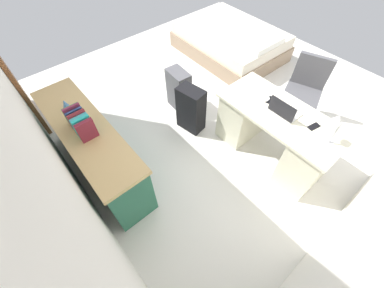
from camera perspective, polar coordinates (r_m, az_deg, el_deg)
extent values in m
plane|color=silver|center=(3.85, 5.99, 8.40)|extent=(5.52, 5.52, 0.00)
cube|color=silver|center=(2.20, -37.06, 7.57)|extent=(4.36, 0.10, 2.89)
cube|color=beige|center=(2.89, 20.49, 6.61)|extent=(1.44, 0.66, 0.04)
cube|color=beige|center=(3.06, 25.67, -3.54)|extent=(0.40, 0.59, 0.71)
cube|color=beige|center=(3.31, 12.07, 6.91)|extent=(0.40, 0.59, 0.71)
cylinder|color=black|center=(3.95, 22.30, 5.73)|extent=(0.52, 0.52, 0.04)
cylinder|color=black|center=(3.82, 23.17, 7.70)|extent=(0.06, 0.06, 0.42)
cube|color=#4C4C51|center=(3.67, 24.40, 10.45)|extent=(0.59, 0.59, 0.08)
cube|color=#4C4C51|center=(3.69, 26.47, 15.13)|extent=(0.43, 0.21, 0.44)
cube|color=#28664C|center=(3.03, -21.84, -1.58)|extent=(1.76, 0.44, 0.75)
cube|color=tan|center=(2.75, -24.25, 3.30)|extent=(1.80, 0.48, 0.04)
cube|color=#225641|center=(2.95, -13.75, -5.97)|extent=(0.67, 0.01, 0.26)
cube|color=#225641|center=(3.45, -20.66, 2.77)|extent=(0.67, 0.01, 0.26)
cube|color=gray|center=(5.05, 8.73, 21.81)|extent=(1.92, 1.43, 0.28)
cube|color=silver|center=(4.94, 9.09, 24.21)|extent=(1.86, 1.37, 0.20)
cube|color=white|center=(4.51, 15.86, 22.31)|extent=(0.49, 0.69, 0.10)
cube|color=black|center=(3.33, -0.26, 8.15)|extent=(0.39, 0.28, 0.67)
cube|color=#4C4C51|center=(3.67, -3.12, 12.61)|extent=(0.37, 0.24, 0.62)
cube|color=silver|center=(2.89, 21.07, 7.15)|extent=(0.31, 0.22, 0.02)
cube|color=black|center=(2.75, 20.44, 7.72)|extent=(0.31, 0.01, 0.19)
ellipsoid|color=white|center=(2.97, 17.15, 10.07)|extent=(0.06, 0.10, 0.03)
cube|color=black|center=(2.86, 26.80, 3.70)|extent=(0.09, 0.15, 0.01)
cube|color=black|center=(2.99, 18.00, 9.83)|extent=(0.11, 0.15, 0.01)
cylinder|color=silver|center=(2.77, 29.44, 0.38)|extent=(0.11, 0.11, 0.01)
cylinder|color=silver|center=(2.68, 30.65, 2.31)|extent=(0.02, 0.02, 0.28)
cone|color=white|center=(2.59, 31.09, 5.08)|extent=(0.11, 0.11, 0.09)
cube|color=maroon|center=(2.52, -23.50, 2.91)|extent=(0.04, 0.17, 0.23)
cube|color=#306969|center=(2.56, -23.73, 3.12)|extent=(0.03, 0.17, 0.19)
cube|color=#27B7AD|center=(2.58, -24.18, 3.79)|extent=(0.03, 0.17, 0.22)
cube|color=#3DA7B1|center=(2.61, -24.51, 4.24)|extent=(0.04, 0.17, 0.21)
cube|color=maroon|center=(2.64, -24.93, 4.84)|extent=(0.04, 0.17, 0.23)
cube|color=olive|center=(2.68, -25.15, 5.07)|extent=(0.03, 0.17, 0.20)
cube|color=navy|center=(2.70, -25.52, 5.58)|extent=(0.02, 0.17, 0.20)
cube|color=#752A44|center=(2.73, -25.93, 6.20)|extent=(0.03, 0.17, 0.23)
cube|color=#5D9551|center=(2.77, -26.14, 6.41)|extent=(0.04, 0.17, 0.20)
cone|color=#4C7FBF|center=(2.99, -27.71, 8.33)|extent=(0.08, 0.08, 0.11)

